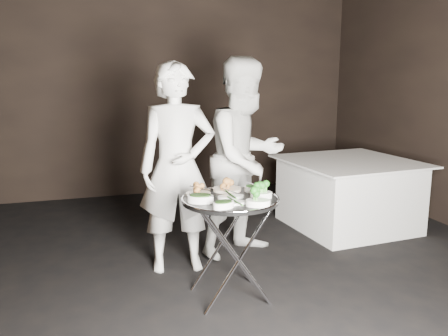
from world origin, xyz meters
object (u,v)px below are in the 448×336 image
object	(u,v)px
tray_stand	(230,244)
waiter_left	(177,168)
dining_table	(348,194)
serving_tray	(230,200)
waiter_right	(246,158)

from	to	relation	value
tray_stand	waiter_left	world-z (taller)	waiter_left
dining_table	serving_tray	bearing A→B (deg)	-145.29
waiter_left	serving_tray	bearing A→B (deg)	-64.45
serving_tray	dining_table	size ratio (longest dim) A/B	0.55
waiter_left	waiter_right	size ratio (longest dim) A/B	0.97
serving_tray	waiter_right	world-z (taller)	waiter_right
serving_tray	waiter_right	bearing A→B (deg)	63.02
serving_tray	tray_stand	bearing A→B (deg)	45.00
waiter_left	dining_table	world-z (taller)	waiter_left
serving_tray	waiter_left	xyz separation A→B (m)	(-0.24, 0.66, 0.12)
tray_stand	dining_table	world-z (taller)	tray_stand
waiter_left	dining_table	bearing A→B (deg)	20.42
tray_stand	waiter_left	distance (m)	0.83
tray_stand	waiter_left	xyz separation A→B (m)	(-0.24, 0.66, 0.45)
tray_stand	serving_tray	xyz separation A→B (m)	(-0.00, -0.00, 0.33)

